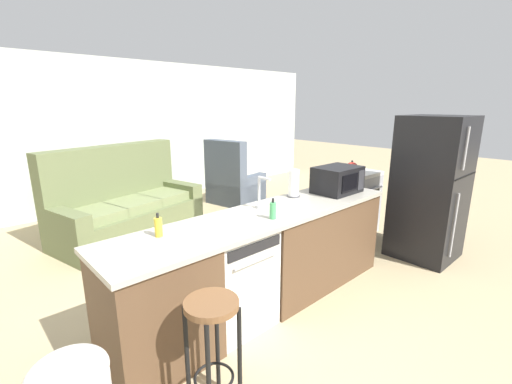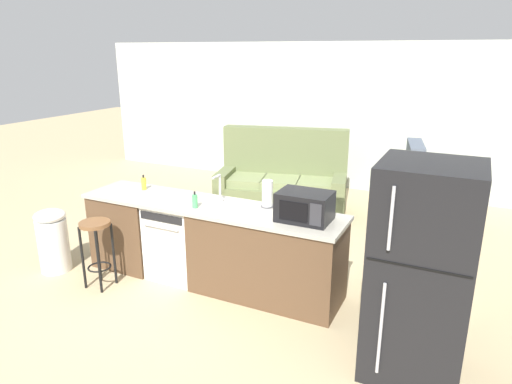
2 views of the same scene
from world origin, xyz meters
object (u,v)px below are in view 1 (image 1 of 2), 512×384
object	(u,v)px
paper_towel_roll	(294,184)
dish_soap_bottle	(158,227)
dishwasher	(231,277)
soap_bottle	(273,210)
armchair	(233,185)
couch	(125,208)
microwave	(337,180)
kettle	(352,168)
bar_stool	(212,332)
refrigerator	(430,189)
stove_range	(348,202)

from	to	relation	value
paper_towel_roll	dish_soap_bottle	size ratio (longest dim) A/B	1.60
dishwasher	soap_bottle	bearing A→B (deg)	-24.08
paper_towel_roll	soap_bottle	distance (m)	0.75
soap_bottle	armchair	xyz separation A→B (m)	(1.98, 3.00, -0.62)
dish_soap_bottle	couch	distance (m)	2.66
microwave	kettle	size ratio (longest dim) A/B	2.44
kettle	bar_stool	xyz separation A→B (m)	(-3.06, -1.03, -0.45)
refrigerator	bar_stool	bearing A→B (deg)	-179.05
dishwasher	couch	bearing A→B (deg)	86.43
armchair	dishwasher	bearing A→B (deg)	-129.02
soap_bottle	dishwasher	bearing A→B (deg)	155.92
stove_range	microwave	size ratio (longest dim) A/B	1.80
stove_range	soap_bottle	distance (m)	2.43
refrigerator	microwave	bearing A→B (deg)	154.09
soap_bottle	couch	xyz separation A→B (m)	(-0.17, 2.78, -0.58)
stove_range	paper_towel_roll	xyz separation A→B (m)	(-1.61, -0.35, 0.59)
refrigerator	microwave	size ratio (longest dim) A/B	3.41
stove_range	refrigerator	distance (m)	1.17
dishwasher	armchair	size ratio (longest dim) A/B	0.70
kettle	dish_soap_bottle	bearing A→B (deg)	-174.48
refrigerator	armchair	size ratio (longest dim) A/B	1.42
microwave	soap_bottle	bearing A→B (deg)	-172.60
microwave	armchair	bearing A→B (deg)	73.61
dishwasher	microwave	world-z (taller)	microwave
dishwasher	dish_soap_bottle	distance (m)	0.79
kettle	couch	world-z (taller)	couch
soap_bottle	couch	bearing A→B (deg)	93.49
dishwasher	kettle	xyz separation A→B (m)	(2.43, 0.42, 0.56)
dish_soap_bottle	kettle	distance (m)	3.00
dishwasher	stove_range	xyz separation A→B (m)	(2.60, 0.55, 0.03)
stove_range	kettle	world-z (taller)	kettle
dish_soap_bottle	bar_stool	distance (m)	0.86
paper_towel_roll	microwave	bearing A→B (deg)	-22.92
kettle	microwave	bearing A→B (deg)	-156.23
soap_bottle	couch	distance (m)	2.84
armchair	stove_range	bearing A→B (deg)	-82.83
kettle	paper_towel_roll	bearing A→B (deg)	-171.29
paper_towel_roll	armchair	world-z (taller)	armchair
refrigerator	dish_soap_bottle	size ratio (longest dim) A/B	9.68
stove_range	refrigerator	size ratio (longest dim) A/B	0.53
stove_range	paper_towel_roll	world-z (taller)	paper_towel_roll
bar_stool	soap_bottle	bearing A→B (deg)	25.37
paper_towel_roll	bar_stool	world-z (taller)	paper_towel_roll
paper_towel_roll	kettle	bearing A→B (deg)	8.71
stove_range	armchair	world-z (taller)	armchair
dishwasher	refrigerator	xyz separation A→B (m)	(2.60, -0.55, 0.43)
refrigerator	armchair	world-z (taller)	refrigerator
stove_range	refrigerator	world-z (taller)	refrigerator
bar_stool	kettle	bearing A→B (deg)	18.54
microwave	couch	distance (m)	3.01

